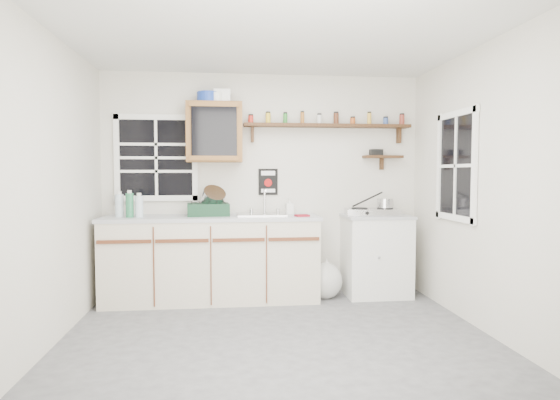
{
  "coord_description": "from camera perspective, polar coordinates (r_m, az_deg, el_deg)",
  "views": [
    {
      "loc": [
        -0.4,
        -3.75,
        1.38
      ],
      "look_at": [
        0.07,
        0.55,
        1.13
      ],
      "focal_mm": 30.0,
      "sensor_mm": 36.0,
      "label": 1
    }
  ],
  "objects": [
    {
      "name": "warning_sign",
      "position": [
        5.36,
        -1.46,
        2.23
      ],
      "size": [
        0.22,
        0.02,
        0.3
      ],
      "color": "black",
      "rests_on": "wall_back"
    },
    {
      "name": "soap_bottle",
      "position": [
        5.25,
        1.15,
        -0.75
      ],
      "size": [
        0.09,
        0.09,
        0.18
      ],
      "primitive_type": "imported",
      "rotation": [
        0.0,
        0.0,
        0.11
      ],
      "color": "white",
      "rests_on": "main_cabinet"
    },
    {
      "name": "hotplate",
      "position": [
        5.32,
        11.18,
        -1.41
      ],
      "size": [
        0.62,
        0.38,
        0.08
      ],
      "rotation": [
        0.0,
        0.0,
        -0.12
      ],
      "color": "#B6B6BB",
      "rests_on": "right_cabinet"
    },
    {
      "name": "saucepan",
      "position": [
        5.36,
        12.62,
        -0.42
      ],
      "size": [
        0.44,
        0.19,
        0.19
      ],
      "rotation": [
        0.0,
        0.0,
        -0.03
      ],
      "color": "#B6B6BB",
      "rests_on": "hotplate"
    },
    {
      "name": "main_cabinet",
      "position": [
        5.14,
        -8.3,
        -7.04
      ],
      "size": [
        2.31,
        0.63,
        0.92
      ],
      "color": "beige",
      "rests_on": "floor"
    },
    {
      "name": "rag",
      "position": [
        4.97,
        2.7,
        -1.9
      ],
      "size": [
        0.16,
        0.14,
        0.02
      ],
      "primitive_type": "cube",
      "rotation": [
        0.0,
        0.0,
        0.19
      ],
      "color": "maroon",
      "rests_on": "main_cabinet"
    },
    {
      "name": "sink",
      "position": [
        5.09,
        -2.29,
        -1.77
      ],
      "size": [
        0.52,
        0.44,
        0.29
      ],
      "color": "#B6B6BB",
      "rests_on": "main_cabinet"
    },
    {
      "name": "upper_cabinet_clutter",
      "position": [
        5.27,
        -8.08,
        12.32
      ],
      "size": [
        0.36,
        0.24,
        0.14
      ],
      "color": "#173497",
      "rests_on": "upper_cabinet"
    },
    {
      "name": "room",
      "position": [
        3.78,
        -0.17,
        1.32
      ],
      "size": [
        3.64,
        3.24,
        2.54
      ],
      "color": "#4A4A4D",
      "rests_on": "ground"
    },
    {
      "name": "water_bottles",
      "position": [
        5.13,
        -17.94,
        -0.62
      ],
      "size": [
        0.3,
        0.15,
        0.28
      ],
      "color": "silver",
      "rests_on": "main_cabinet"
    },
    {
      "name": "dish_rack",
      "position": [
        5.12,
        -8.55,
        -0.7
      ],
      "size": [
        0.47,
        0.37,
        0.33
      ],
      "rotation": [
        0.0,
        0.0,
        0.08
      ],
      "color": "black",
      "rests_on": "main_cabinet"
    },
    {
      "name": "upper_cabinet",
      "position": [
        5.22,
        -7.98,
        8.16
      ],
      "size": [
        0.6,
        0.32,
        0.65
      ],
      "color": "brown",
      "rests_on": "wall_back"
    },
    {
      "name": "window_right",
      "position": [
        4.83,
        20.69,
        3.91
      ],
      "size": [
        0.03,
        0.78,
        1.08
      ],
      "color": "black",
      "rests_on": "wall_back"
    },
    {
      "name": "secondary_shelf",
      "position": [
        5.57,
        12.17,
        5.25
      ],
      "size": [
        0.45,
        0.16,
        0.24
      ],
      "color": "black",
      "rests_on": "wall_back"
    },
    {
      "name": "right_cabinet",
      "position": [
        5.42,
        11.62,
        -6.58
      ],
      "size": [
        0.73,
        0.57,
        0.91
      ],
      "color": "silver",
      "rests_on": "floor"
    },
    {
      "name": "trash_bag",
      "position": [
        5.26,
        5.49,
        -9.71
      ],
      "size": [
        0.4,
        0.37,
        0.46
      ],
      "color": "beige",
      "rests_on": "floor"
    },
    {
      "name": "spice_shelf",
      "position": [
        5.42,
        5.88,
        9.1
      ],
      "size": [
        1.91,
        0.18,
        0.35
      ],
      "color": "black",
      "rests_on": "wall_back"
    },
    {
      "name": "window_back",
      "position": [
        5.4,
        -14.85,
        4.99
      ],
      "size": [
        0.93,
        0.03,
        0.98
      ],
      "color": "black",
      "rests_on": "wall_back"
    }
  ]
}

